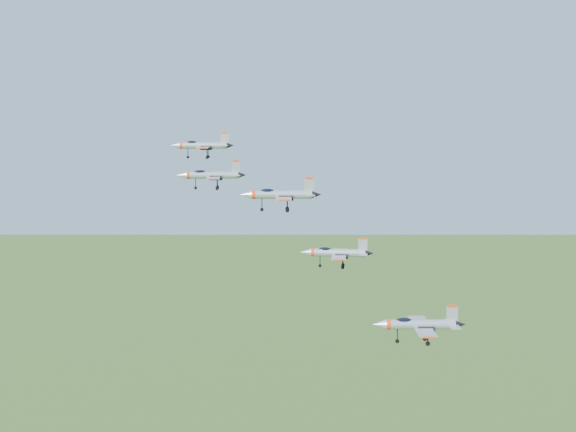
# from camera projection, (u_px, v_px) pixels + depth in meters

# --- Properties ---
(jet_lead) EXTENTS (11.38, 9.46, 3.04)m
(jet_lead) POSITION_uv_depth(u_px,v_px,m) (201.00, 145.00, 142.68)
(jet_lead) COLOR #A7ADB4
(jet_left_high) EXTENTS (11.58, 9.70, 3.10)m
(jet_left_high) POSITION_uv_depth(u_px,v_px,m) (211.00, 175.00, 132.92)
(jet_left_high) COLOR #A7ADB4
(jet_right_high) EXTENTS (12.28, 10.23, 3.28)m
(jet_right_high) POSITION_uv_depth(u_px,v_px,m) (280.00, 194.00, 119.87)
(jet_right_high) COLOR #A7ADB4
(jet_left_low) EXTENTS (13.23, 10.86, 3.55)m
(jet_left_low) POSITION_uv_depth(u_px,v_px,m) (336.00, 253.00, 144.12)
(jet_left_low) COLOR #A7ADB4
(jet_right_low) EXTENTS (13.83, 11.51, 3.69)m
(jet_right_low) POSITION_uv_depth(u_px,v_px,m) (418.00, 324.00, 117.82)
(jet_right_low) COLOR #A7ADB4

